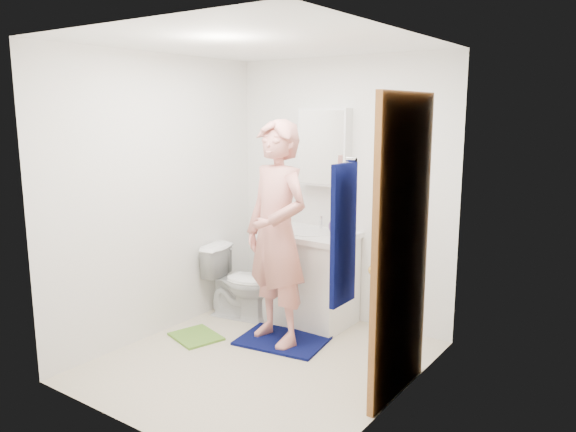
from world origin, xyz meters
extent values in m
cube|color=beige|center=(0.00, 0.00, -0.01)|extent=(2.20, 2.40, 0.02)
cube|color=white|center=(0.00, 0.00, 2.41)|extent=(2.20, 2.40, 0.02)
cube|color=white|center=(0.00, 1.21, 1.20)|extent=(2.20, 0.02, 2.40)
cube|color=white|center=(0.00, -1.21, 1.20)|extent=(2.20, 0.02, 2.40)
cube|color=white|center=(-1.11, 0.00, 1.20)|extent=(0.02, 2.40, 2.40)
cube|color=white|center=(1.11, 0.00, 1.20)|extent=(0.02, 2.40, 2.40)
cube|color=white|center=(-0.15, 0.91, 0.40)|extent=(0.75, 0.55, 0.80)
cube|color=white|center=(-0.15, 0.91, 0.83)|extent=(0.79, 0.59, 0.05)
cylinder|color=white|center=(-0.15, 0.91, 0.84)|extent=(0.40, 0.40, 0.03)
cylinder|color=silver|center=(-0.15, 1.09, 0.91)|extent=(0.03, 0.03, 0.12)
cube|color=white|center=(-0.15, 1.14, 1.60)|extent=(0.50, 0.12, 0.70)
cube|color=white|center=(-0.15, 1.08, 1.60)|extent=(0.46, 0.01, 0.66)
cube|color=#A4652D|center=(1.07, 0.15, 1.02)|extent=(0.05, 0.80, 2.05)
sphere|color=gold|center=(1.03, -0.17, 0.95)|extent=(0.07, 0.07, 0.07)
cube|color=#070C42|center=(1.03, -0.57, 1.25)|extent=(0.03, 0.24, 0.80)
cylinder|color=silver|center=(1.07, -0.57, 1.67)|extent=(0.06, 0.02, 0.02)
imported|color=white|center=(-0.75, 0.64, 0.34)|extent=(0.73, 0.50, 0.68)
cube|color=#070C42|center=(-0.08, 0.39, 0.01)|extent=(0.78, 0.61, 0.02)
cube|color=#619632|center=(-0.75, 0.03, 0.01)|extent=(0.50, 0.45, 0.02)
imported|color=#CF6161|center=(-0.45, 0.86, 0.94)|extent=(0.09, 0.10, 0.19)
imported|color=#59387B|center=(0.07, 0.99, 0.90)|extent=(0.16, 0.16, 0.11)
imported|color=#DA867A|center=(-0.11, 0.36, 0.94)|extent=(0.76, 0.60, 1.84)
camera|label=1|loc=(2.53, -3.23, 1.93)|focal=35.00mm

